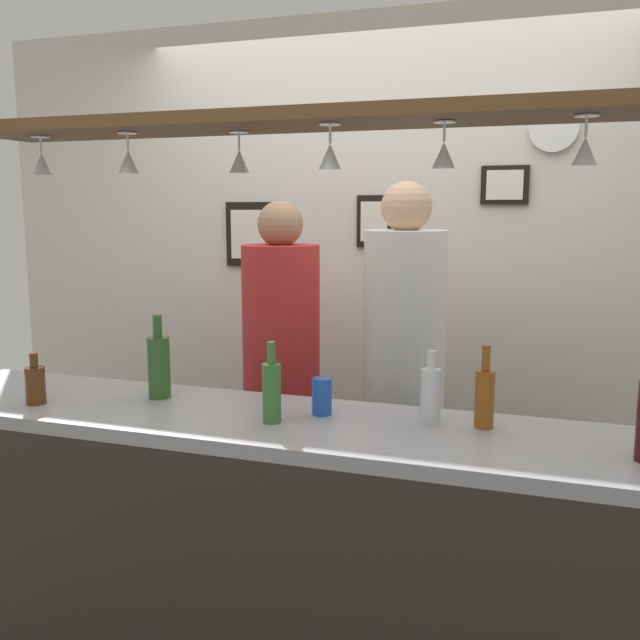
# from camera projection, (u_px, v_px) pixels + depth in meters

# --- Properties ---
(ground_plane) EXTENTS (8.00, 8.00, 0.00)m
(ground_plane) POSITION_uv_depth(u_px,v_px,m) (312.00, 632.00, 2.76)
(ground_plane) COLOR #4C4742
(back_wall) EXTENTS (4.40, 0.06, 2.60)m
(back_wall) POSITION_uv_depth(u_px,v_px,m) (382.00, 277.00, 3.58)
(back_wall) COLOR silver
(back_wall) RESTS_ON ground_plane
(bar_counter) EXTENTS (2.70, 0.55, 0.98)m
(bar_counter) POSITION_uv_depth(u_px,v_px,m) (259.00, 528.00, 2.19)
(bar_counter) COLOR #99999E
(bar_counter) RESTS_ON ground_plane
(overhead_glass_rack) EXTENTS (2.20, 0.36, 0.04)m
(overhead_glass_rack) POSITION_uv_depth(u_px,v_px,m) (279.00, 121.00, 2.18)
(overhead_glass_rack) COLOR brown
(hanging_wineglass_far_left) EXTENTS (0.07, 0.07, 0.13)m
(hanging_wineglass_far_left) POSITION_uv_depth(u_px,v_px,m) (42.00, 163.00, 2.45)
(hanging_wineglass_far_left) COLOR silver
(hanging_wineglass_far_left) RESTS_ON overhead_glass_rack
(hanging_wineglass_left) EXTENTS (0.07, 0.07, 0.13)m
(hanging_wineglass_left) POSITION_uv_depth(u_px,v_px,m) (128.00, 160.00, 2.32)
(hanging_wineglass_left) COLOR silver
(hanging_wineglass_left) RESTS_ON overhead_glass_rack
(hanging_wineglass_center_left) EXTENTS (0.07, 0.07, 0.13)m
(hanging_wineglass_center_left) POSITION_uv_depth(u_px,v_px,m) (239.00, 160.00, 2.30)
(hanging_wineglass_center_left) COLOR silver
(hanging_wineglass_center_left) RESTS_ON overhead_glass_rack
(hanging_wineglass_center) EXTENTS (0.07, 0.07, 0.13)m
(hanging_wineglass_center) POSITION_uv_depth(u_px,v_px,m) (330.00, 155.00, 2.08)
(hanging_wineglass_center) COLOR silver
(hanging_wineglass_center) RESTS_ON overhead_glass_rack
(hanging_wineglass_center_right) EXTENTS (0.07, 0.07, 0.13)m
(hanging_wineglass_center_right) POSITION_uv_depth(u_px,v_px,m) (444.00, 153.00, 2.02)
(hanging_wineglass_center_right) COLOR silver
(hanging_wineglass_center_right) RESTS_ON overhead_glass_rack
(hanging_wineglass_right) EXTENTS (0.07, 0.07, 0.13)m
(hanging_wineglass_right) POSITION_uv_depth(u_px,v_px,m) (585.00, 150.00, 1.88)
(hanging_wineglass_right) COLOR silver
(hanging_wineglass_right) RESTS_ON overhead_glass_rack
(person_left_red_shirt) EXTENTS (0.34, 0.34, 1.68)m
(person_left_red_shirt) POSITION_uv_depth(u_px,v_px,m) (281.00, 354.00, 3.10)
(person_left_red_shirt) COLOR #2D334C
(person_left_red_shirt) RESTS_ON ground_plane
(person_right_white_patterned_shirt) EXTENTS (0.34, 0.34, 1.76)m
(person_right_white_patterned_shirt) POSITION_uv_depth(u_px,v_px,m) (404.00, 351.00, 2.92)
(person_right_white_patterned_shirt) COLOR #2D334C
(person_right_white_patterned_shirt) RESTS_ON ground_plane
(bottle_beer_brown_stubby) EXTENTS (0.07, 0.07, 0.18)m
(bottle_beer_brown_stubby) POSITION_uv_depth(u_px,v_px,m) (35.00, 384.00, 2.43)
(bottle_beer_brown_stubby) COLOR #512D14
(bottle_beer_brown_stubby) RESTS_ON bar_counter
(bottle_beer_green_import) EXTENTS (0.06, 0.06, 0.26)m
(bottle_beer_green_import) POSITION_uv_depth(u_px,v_px,m) (272.00, 391.00, 2.21)
(bottle_beer_green_import) COLOR #336B2D
(bottle_beer_green_import) RESTS_ON bar_counter
(bottle_beer_amber_tall) EXTENTS (0.06, 0.06, 0.26)m
(bottle_beer_amber_tall) POSITION_uv_depth(u_px,v_px,m) (485.00, 396.00, 2.16)
(bottle_beer_amber_tall) COLOR brown
(bottle_beer_amber_tall) RESTS_ON bar_counter
(bottle_soda_clear) EXTENTS (0.06, 0.06, 0.23)m
(bottle_soda_clear) POSITION_uv_depth(u_px,v_px,m) (431.00, 393.00, 2.22)
(bottle_soda_clear) COLOR silver
(bottle_soda_clear) RESTS_ON bar_counter
(bottle_champagne_green) EXTENTS (0.08, 0.08, 0.30)m
(bottle_champagne_green) POSITION_uv_depth(u_px,v_px,m) (159.00, 365.00, 2.50)
(bottle_champagne_green) COLOR #2D5623
(bottle_champagne_green) RESTS_ON bar_counter
(drink_can) EXTENTS (0.07, 0.07, 0.12)m
(drink_can) POSITION_uv_depth(u_px,v_px,m) (322.00, 396.00, 2.31)
(drink_can) COLOR #1E4CB2
(drink_can) RESTS_ON bar_counter
(picture_frame_caricature) EXTENTS (0.26, 0.02, 0.34)m
(picture_frame_caricature) POSITION_uv_depth(u_px,v_px,m) (249.00, 234.00, 3.74)
(picture_frame_caricature) COLOR black
(picture_frame_caricature) RESTS_ON back_wall
(picture_frame_upper_small) EXTENTS (0.22, 0.02, 0.18)m
(picture_frame_upper_small) POSITION_uv_depth(u_px,v_px,m) (505.00, 185.00, 3.28)
(picture_frame_upper_small) COLOR black
(picture_frame_upper_small) RESTS_ON back_wall
(picture_frame_crest) EXTENTS (0.18, 0.02, 0.26)m
(picture_frame_crest) POSITION_uv_depth(u_px,v_px,m) (374.00, 222.00, 3.51)
(picture_frame_crest) COLOR black
(picture_frame_crest) RESTS_ON back_wall
(wall_clock) EXTENTS (0.22, 0.03, 0.22)m
(wall_clock) POSITION_uv_depth(u_px,v_px,m) (554.00, 128.00, 3.17)
(wall_clock) COLOR white
(wall_clock) RESTS_ON back_wall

